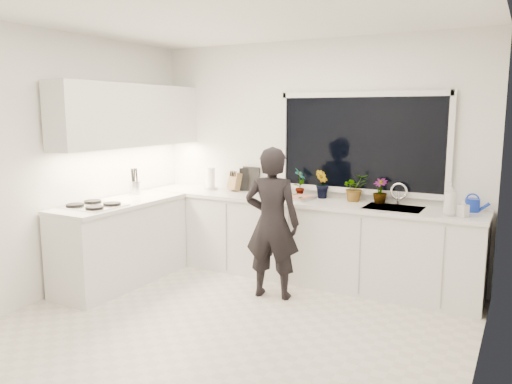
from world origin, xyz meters
The scene contains 25 objects.
floor centered at (0.00, 0.00, -0.01)m, with size 4.00×3.50×0.02m, color beige.
wall_back centered at (0.00, 1.76, 1.35)m, with size 4.00×0.02×2.70m, color white.
wall_left centered at (-2.01, 0.00, 1.35)m, with size 0.02×3.50×2.70m, color white.
wall_right centered at (2.01, 0.00, 1.35)m, with size 0.02×3.50×2.70m, color white.
ceiling centered at (0.00, 0.00, 2.71)m, with size 4.00×3.50×0.02m, color white.
window centered at (0.60, 1.73, 1.55)m, with size 1.80×0.02×1.00m, color black.
base_cabinets_back centered at (0.00, 1.45, 0.44)m, with size 3.92×0.58×0.88m, color white.
base_cabinets_left centered at (-1.67, 0.35, 0.44)m, with size 0.58×1.60×0.88m, color white.
countertop_back centered at (0.00, 1.44, 0.90)m, with size 3.94×0.62×0.04m, color silver.
countertop_left centered at (-1.67, 0.35, 0.90)m, with size 0.62×1.60×0.04m, color silver.
upper_cabinets centered at (-1.79, 0.70, 1.85)m, with size 0.34×2.10×0.70m, color white.
sink centered at (1.05, 1.45, 0.87)m, with size 0.58×0.42×0.14m, color silver.
faucet centered at (1.05, 1.65, 1.03)m, with size 0.03×0.03×0.22m, color silver.
stovetop centered at (-1.69, 0.00, 0.94)m, with size 0.56×0.48×0.03m, color black.
person centered at (-0.01, 0.77, 0.78)m, with size 0.57×0.37×1.55m, color black.
pizza_tray centered at (-0.09, 1.42, 0.94)m, with size 0.46×0.34×0.03m, color silver.
pizza centered at (-0.09, 1.42, 0.95)m, with size 0.42×0.30×0.01m, color red.
watering_can centered at (1.78, 1.61, 0.98)m, with size 0.14×0.14×0.13m, color #1431BB.
paper_towel_roll centered at (-1.28, 1.55, 1.05)m, with size 0.11×0.11×0.26m, color white.
knife_block centered at (-0.94, 1.59, 1.03)m, with size 0.13×0.10×0.22m, color brown.
utensil_crock centered at (-1.85, 0.80, 1.00)m, with size 0.13×0.13×0.16m, color silver.
picture_frame_large centered at (-0.81, 1.69, 1.06)m, with size 0.22×0.02×0.28m, color black.
picture_frame_small centered at (-0.78, 1.69, 1.07)m, with size 0.25×0.02×0.30m, color black.
herb_plants centered at (0.44, 1.61, 1.07)m, with size 1.08×0.36×0.33m.
soap_bottles centered at (1.63, 1.30, 1.06)m, with size 0.25×0.16×0.32m.
Camera 1 is at (2.23, -3.64, 1.90)m, focal length 35.00 mm.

